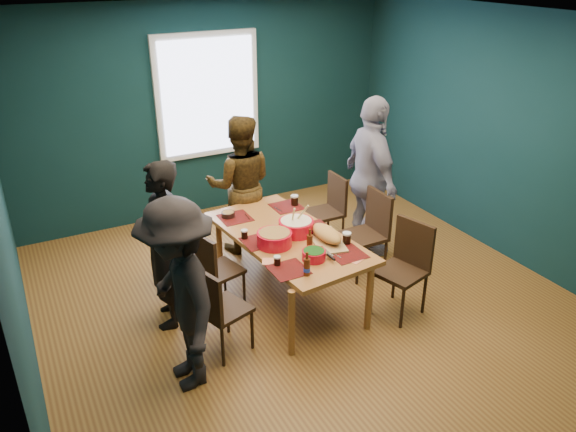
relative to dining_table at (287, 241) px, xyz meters
name	(u,v)px	position (x,y,z in m)	size (l,w,h in m)	color
room	(290,162)	(0.12, 0.17, 0.74)	(5.01, 5.01, 2.71)	olive
dining_table	(287,241)	(0.00, 0.00, 0.00)	(1.09, 1.91, 0.69)	#A76D32
chair_left_far	(176,242)	(-0.90, 0.75, -0.14)	(0.42, 0.42, 0.83)	black
chair_left_mid	(213,266)	(-0.74, 0.12, -0.15)	(0.45, 0.45, 0.83)	black
chair_left_near	(216,305)	(-0.96, -0.52, -0.13)	(0.48, 0.48, 0.85)	black
chair_right_far	(330,205)	(0.98, 0.78, -0.13)	(0.39, 0.39, 0.85)	black
chair_right_mid	(370,227)	(1.01, 0.02, -0.09)	(0.42, 0.42, 0.92)	black
chair_right_near	(406,261)	(0.89, -0.74, -0.09)	(0.51, 0.51, 0.92)	black
person_far_left	(163,246)	(-1.18, 0.15, 0.17)	(0.58, 0.38, 1.60)	black
person_back	(240,185)	(0.00, 1.15, 0.18)	(0.78, 0.61, 1.61)	black
person_right	(371,178)	(1.25, 0.40, 0.29)	(1.07, 0.45, 1.83)	silver
person_near_left	(180,296)	(-1.31, -0.72, 0.18)	(1.04, 0.60, 1.61)	black
bowl_salad	(274,238)	(-0.21, -0.13, 0.14)	(0.33, 0.33, 0.14)	red
bowl_dumpling	(296,226)	(0.09, -0.01, 0.14)	(0.34, 0.34, 0.32)	red
bowl_herbs	(314,255)	(-0.02, -0.53, 0.12)	(0.21, 0.21, 0.09)	red
cutting_board	(327,235)	(0.26, -0.29, 0.13)	(0.39, 0.68, 0.15)	tan
small_bowl	(228,214)	(-0.36, 0.65, 0.10)	(0.14, 0.14, 0.06)	black
beer_bottle_a	(307,267)	(-0.20, -0.74, 0.14)	(0.06, 0.06, 0.22)	#4D200D
beer_bottle_b	(310,242)	(0.04, -0.37, 0.15)	(0.06, 0.06, 0.22)	#4D200D
cola_glass_a	(277,260)	(-0.35, -0.47, 0.11)	(0.06, 0.06, 0.09)	black
cola_glass_b	(347,238)	(0.41, -0.42, 0.13)	(0.08, 0.08, 0.11)	black
cola_glass_c	(295,200)	(0.40, 0.59, 0.13)	(0.08, 0.08, 0.11)	black
cola_glass_d	(244,234)	(-0.40, 0.12, 0.12)	(0.07, 0.07, 0.09)	black
napkin_a	(316,224)	(0.37, 0.08, 0.07)	(0.16, 0.16, 0.00)	#E1825E
napkin_b	(269,261)	(-0.39, -0.38, 0.07)	(0.12, 0.12, 0.00)	#E1825E
napkin_c	(354,258)	(0.31, -0.69, 0.07)	(0.16, 0.16, 0.00)	#E1825E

